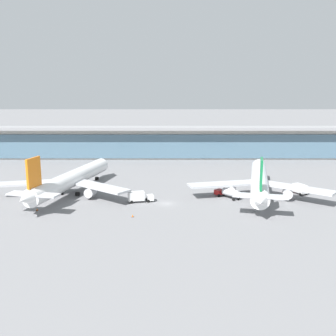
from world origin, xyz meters
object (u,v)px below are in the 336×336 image
Objects in this scene: service_truck_under_wing_red at (230,193)px; safety_cone_alpha at (134,216)px; service_truck_mid_apron_white at (141,196)px; service_truck_by_tail_red at (300,188)px; safety_cone_bravo at (39,209)px; airliner_left_stand at (72,179)px; airliner_centre_stand at (261,181)px.

safety_cone_alpha is at bearing -147.01° from service_truck_under_wing_red.
service_truck_under_wing_red is 1.04× the size of service_truck_mid_apron_white.
safety_cone_bravo is at bearing -166.89° from service_truck_by_tail_red.
service_truck_by_tail_red reaches higher than safety_cone_bravo.
service_truck_mid_apron_white reaches higher than service_truck_under_wing_red.
service_truck_by_tail_red is (49.11, 9.52, 0.00)m from service_truck_mid_apron_white.
safety_cone_bravo is (-5.02, -16.89, -4.36)m from airliner_left_stand.
service_truck_under_wing_red reaches higher than safety_cone_alpha.
airliner_centre_stand reaches higher than service_truck_under_wing_red.
airliner_centre_stand is at bearing 13.58° from safety_cone_bravo.
service_truck_under_wing_red reaches higher than safety_cone_bravo.
service_truck_mid_apron_white is at bearing -168.95° from airliner_centre_stand.
service_truck_under_wing_red is 32.33m from safety_cone_alpha.
airliner_centre_stand is 79.04× the size of safety_cone_bravo.
service_truck_by_tail_red is at bearing 13.11° from safety_cone_bravo.
airliner_left_stand is 6.95× the size of service_truck_under_wing_red.
service_truck_mid_apron_white and service_truck_by_tail_red have the same top height.
safety_cone_alpha is (-49.76, -22.93, -1.37)m from service_truck_by_tail_red.
safety_cone_alpha is at bearing -150.96° from airliner_centre_stand.
safety_cone_bravo is at bearing -106.56° from airliner_left_stand.
safety_cone_alpha is at bearing -155.25° from service_truck_by_tail_red.
service_truck_mid_apron_white is at bearing 87.23° from safety_cone_alpha.
safety_cone_bravo is at bearing -163.07° from service_truck_mid_apron_white.
airliner_left_stand is 58.03m from airliner_centre_stand.
airliner_centre_stand reaches higher than safety_cone_alpha.
safety_cone_alpha is (-36.90, -20.49, -4.36)m from airliner_centre_stand.
safety_cone_alpha is at bearing -46.39° from airliner_left_stand.
service_truck_mid_apron_white is 50.02m from service_truck_by_tail_red.
safety_cone_bravo is at bearing -166.96° from service_truck_under_wing_red.
safety_cone_bravo is (-26.12, 5.26, 0.00)m from safety_cone_alpha.
service_truck_under_wing_red is at bearing 32.99° from safety_cone_alpha.
service_truck_under_wing_red is 26.77m from service_truck_mid_apron_white.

